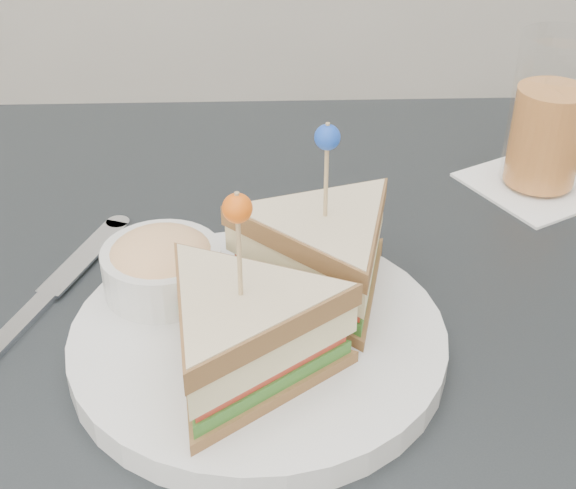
{
  "coord_description": "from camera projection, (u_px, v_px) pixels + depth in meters",
  "views": [
    {
      "loc": [
        -0.01,
        -0.49,
        1.13
      ],
      "look_at": [
        0.01,
        0.01,
        0.8
      ],
      "focal_mm": 50.0,
      "sensor_mm": 36.0,
      "label": 1
    }
  ],
  "objects": [
    {
      "name": "cutlery_knife",
      "position": [
        54.0,
        289.0,
        0.63
      ],
      "size": [
        0.09,
        0.2,
        0.01
      ],
      "rotation": [
        0.0,
        0.0,
        -0.36
      ],
      "color": "silver",
      "rests_on": "table"
    },
    {
      "name": "table",
      "position": [
        276.0,
        379.0,
        0.66
      ],
      "size": [
        0.8,
        0.8,
        0.75
      ],
      "color": "black",
      "rests_on": "ground"
    },
    {
      "name": "plate_meal",
      "position": [
        267.0,
        300.0,
        0.55
      ],
      "size": [
        0.3,
        0.3,
        0.16
      ],
      "rotation": [
        0.0,
        0.0,
        0.12
      ],
      "color": "silver",
      "rests_on": "table"
    },
    {
      "name": "drink_set",
      "position": [
        549.0,
        123.0,
        0.74
      ],
      "size": [
        0.16,
        0.16,
        0.15
      ],
      "rotation": [
        0.0,
        0.0,
        0.49
      ],
      "color": "white",
      "rests_on": "table"
    }
  ]
}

